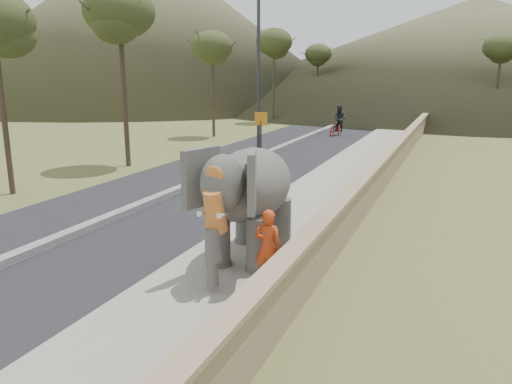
% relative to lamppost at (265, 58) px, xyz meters
% --- Properties ---
extents(ground, '(160.00, 160.00, 0.00)m').
position_rel_lamppost_xyz_m(ground, '(4.69, -16.63, -4.87)').
color(ground, olive).
rests_on(ground, ground).
extents(road, '(7.00, 120.00, 0.03)m').
position_rel_lamppost_xyz_m(road, '(-0.31, -6.63, -4.86)').
color(road, black).
rests_on(road, ground).
extents(median, '(0.35, 120.00, 0.22)m').
position_rel_lamppost_xyz_m(median, '(-0.31, -6.63, -4.76)').
color(median, black).
rests_on(median, ground).
extents(walkway, '(3.00, 120.00, 0.15)m').
position_rel_lamppost_xyz_m(walkway, '(4.69, -6.63, -4.80)').
color(walkway, '#9E9687').
rests_on(walkway, ground).
extents(parapet, '(0.30, 120.00, 1.10)m').
position_rel_lamppost_xyz_m(parapet, '(6.34, -6.63, -4.32)').
color(parapet, tan).
rests_on(parapet, ground).
extents(lamppost, '(1.76, 0.36, 8.00)m').
position_rel_lamppost_xyz_m(lamppost, '(0.00, 0.00, 0.00)').
color(lamppost, '#323338').
rests_on(lamppost, ground).
extents(signboard, '(0.60, 0.08, 2.40)m').
position_rel_lamppost_xyz_m(signboard, '(0.19, -0.92, -3.23)').
color(signboard, '#2D2D33').
rests_on(signboard, ground).
extents(hill_left, '(60.00, 60.00, 22.00)m').
position_rel_lamppost_xyz_m(hill_left, '(-33.31, 38.37, 6.13)').
color(hill_left, brown).
rests_on(hill_left, ground).
extents(hill_far, '(80.00, 80.00, 14.00)m').
position_rel_lamppost_xyz_m(hill_far, '(9.69, 53.37, 2.13)').
color(hill_far, brown).
rests_on(hill_far, ground).
extents(elephant_and_man, '(2.21, 3.66, 2.60)m').
position_rel_lamppost_xyz_m(elephant_and_man, '(4.71, -12.79, -3.43)').
color(elephant_and_man, '#605C57').
rests_on(elephant_and_man, ground).
extents(motorcyclist, '(1.22, 1.92, 2.06)m').
position_rel_lamppost_xyz_m(motorcyclist, '(1.19, 10.62, -4.06)').
color(motorcyclist, maroon).
rests_on(motorcyclist, ground).
extents(trees, '(48.34, 41.10, 8.13)m').
position_rel_lamppost_xyz_m(trees, '(6.39, 11.20, -1.24)').
color(trees, '#473828').
rests_on(trees, ground).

